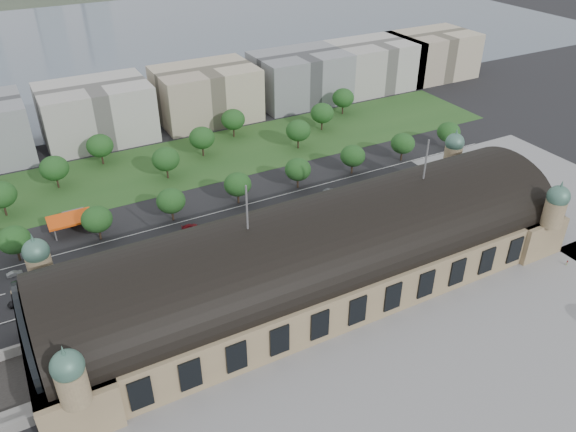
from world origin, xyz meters
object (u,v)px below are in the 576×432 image
parked_car_4 (160,275)px  parked_car_1 (70,311)px  traffic_car_1 (15,274)px  bus_mid (278,225)px  parked_car_6 (191,274)px  traffic_car_5 (329,191)px  parked_car_5 (205,270)px  traffic_car_4 (238,232)px  pedestrian_0 (567,263)px  traffic_car_3 (190,227)px  parked_car_0 (99,303)px  parked_car_3 (99,297)px  parked_car_2 (126,294)px  traffic_car_2 (18,302)px  traffic_car_6 (419,188)px  bus_west (203,246)px  bus_east (297,227)px  petrol_station (73,218)px

parked_car_4 → parked_car_1: bearing=-117.9°
traffic_car_1 → bus_mid: bus_mid is taller
parked_car_1 → parked_car_6: (33.70, 0.00, 0.05)m
traffic_car_5 → parked_car_5: (-57.19, -23.29, -0.02)m
traffic_car_4 → pedestrian_0: pedestrian_0 is taller
traffic_car_3 → parked_car_0: 42.23m
parked_car_0 → parked_car_5: parked_car_5 is taller
parked_car_3 → parked_car_5: 30.22m
parked_car_0 → parked_car_2: bearing=64.6°
parked_car_0 → parked_car_5: size_ratio=0.81×
traffic_car_2 → traffic_car_6: (136.91, -1.52, -0.15)m
parked_car_0 → traffic_car_1: bearing=-168.1°
traffic_car_3 → parked_car_5: 24.62m
traffic_car_6 → parked_car_1: size_ratio=0.89×
traffic_car_3 → parked_car_4: (-16.51, -20.27, 0.05)m
bus_west → parked_car_5: bearing=164.0°
parked_car_4 → pedestrian_0: size_ratio=3.10×
traffic_car_6 → pedestrian_0: 57.92m
traffic_car_1 → parked_car_0: (18.75, -24.63, -0.05)m
bus_east → parked_car_3: bearing=89.0°
petrol_station → parked_car_3: petrol_station is taller
parked_car_1 → traffic_car_1: bearing=179.1°
traffic_car_3 → parked_car_6: traffic_car_3 is taller
parked_car_1 → parked_car_4: parked_car_4 is taller
parked_car_5 → parked_car_0: bearing=-116.7°
traffic_car_3 → parked_car_0: traffic_car_3 is taller
parked_car_4 → pedestrian_0: bearing=27.5°
parked_car_4 → petrol_station: bearing=165.6°
parked_car_0 → parked_car_1: parked_car_1 is taller
traffic_car_2 → parked_car_3: size_ratio=1.35×
pedestrian_0 → bus_mid: bearing=135.0°
traffic_car_5 → bus_west: (-53.70, -12.62, 0.83)m
traffic_car_6 → petrol_station: bearing=-100.5°
traffic_car_6 → parked_car_2: bearing=-78.9°
bus_west → pedestrian_0: size_ratio=6.87×
parked_car_1 → parked_car_2: (14.82, 0.00, 0.07)m
petrol_station → bus_east: (63.08, -38.28, -1.24)m
traffic_car_5 → parked_car_5: traffic_car_5 is taller
petrol_station → traffic_car_2: (-20.75, -33.64, -2.16)m
parked_car_4 → bus_mid: bus_mid is taller
traffic_car_1 → parked_car_4: (36.80, -20.63, 0.11)m
petrol_station → parked_car_5: petrol_station is taller
traffic_car_3 → bus_mid: 29.05m
parked_car_1 → pedestrian_0: size_ratio=3.23×
parked_car_1 → pedestrian_0: pedestrian_0 is taller
traffic_car_2 → bus_west: (53.11, 0.02, 0.75)m
parked_car_0 → bus_east: 64.91m
parked_car_0 → parked_car_4: 18.49m
parked_car_3 → parked_car_6: bearing=59.3°
traffic_car_5 → bus_mid: bearing=118.6°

